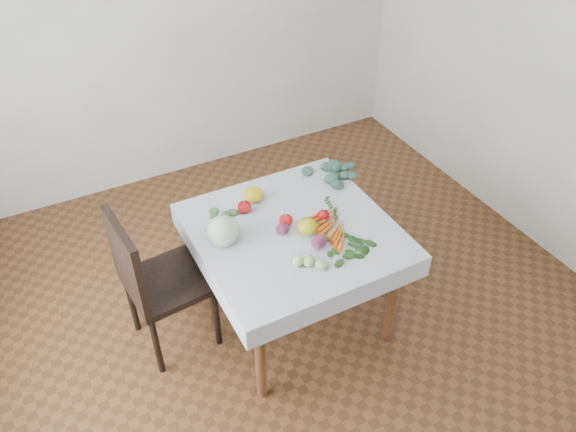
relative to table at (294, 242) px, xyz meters
name	(u,v)px	position (x,y,z in m)	size (l,w,h in m)	color
ground	(293,315)	(0.00, 0.00, -0.65)	(4.00, 4.00, 0.00)	brown
back_wall	(170,19)	(0.00, 2.00, 0.70)	(4.00, 0.04, 2.70)	white
table	(294,242)	(0.00, 0.00, 0.00)	(1.00, 1.00, 0.75)	brown
tablecloth	(294,230)	(0.00, 0.00, 0.10)	(1.12, 1.12, 0.01)	silver
chair	(151,277)	(-0.83, 0.19, -0.08)	(0.50, 0.50, 1.01)	black
cabbage	(223,231)	(-0.40, 0.09, 0.19)	(0.19, 0.19, 0.17)	beige
tomato_a	(244,207)	(-0.18, 0.28, 0.14)	(0.08, 0.08, 0.07)	red
tomato_b	(286,220)	(-0.02, 0.06, 0.14)	(0.08, 0.08, 0.07)	red
tomato_c	(306,223)	(0.07, -0.02, 0.14)	(0.08, 0.08, 0.07)	red
tomato_d	(323,215)	(0.20, 0.00, 0.13)	(0.07, 0.07, 0.06)	red
heirloom_back	(253,194)	(-0.09, 0.37, 0.15)	(0.13, 0.13, 0.09)	yellow
heirloom_front	(308,226)	(0.06, -0.06, 0.14)	(0.12, 0.12, 0.08)	yellow
onion_a	(282,229)	(-0.07, 0.00, 0.13)	(0.07, 0.07, 0.06)	#4F1639
onion_b	(319,241)	(0.05, -0.20, 0.14)	(0.09, 0.09, 0.08)	#4F1639
tomatillo_cluster	(311,264)	(-0.07, -0.32, 0.13)	(0.16, 0.11, 0.05)	#A7C773
carrot_bunch	(332,226)	(0.21, -0.09, 0.12)	(0.21, 0.38, 0.03)	orange
kale_bunch	(333,176)	(0.46, 0.32, 0.13)	(0.38, 0.29, 0.05)	#3B604E
basil_bunch	(350,245)	(0.21, -0.27, 0.11)	(0.29, 0.22, 0.01)	#1F4B17
dill_bunch	(219,218)	(-0.35, 0.28, 0.12)	(0.28, 0.20, 0.03)	#436E32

